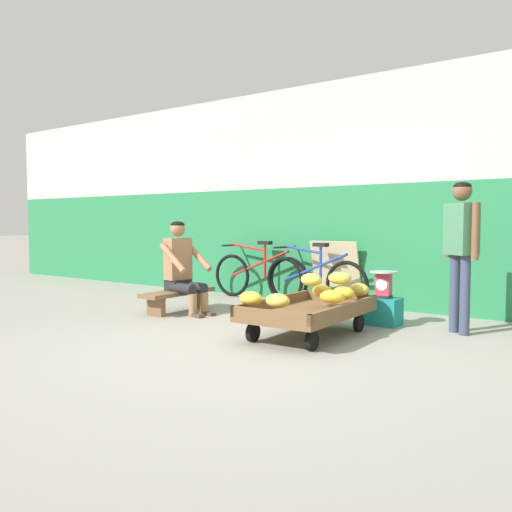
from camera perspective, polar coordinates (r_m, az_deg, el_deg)
ground_plane at (r=4.82m, az=-2.90°, el=-9.92°), size 80.00×80.00×0.00m
back_wall at (r=7.33m, az=12.38°, el=6.58°), size 16.00×0.30×3.04m
banana_cart at (r=5.33m, az=5.59°, el=-5.99°), size 0.88×1.46×0.36m
banana_pile at (r=5.29m, az=6.66°, el=-3.68°), size 0.83×1.44×0.26m
low_bench at (r=6.84m, az=-8.26°, el=-4.22°), size 0.32×1.10×0.27m
vendor_seated at (r=6.73m, az=-7.84°, el=-1.20°), size 0.71×0.54×1.14m
plastic_crate at (r=6.07m, az=13.36°, el=-5.75°), size 0.36×0.28×0.30m
weighing_scale at (r=6.03m, az=13.40°, el=-2.91°), size 0.30×0.30×0.29m
bicycle_near_left at (r=7.86m, az=0.33°, el=-2.05°), size 1.66×0.48×0.86m
bicycle_far_left at (r=7.22m, az=6.20°, el=-2.57°), size 1.66×0.48×0.86m
sign_board at (r=7.38m, az=8.53°, el=-1.81°), size 0.70×0.25×0.88m
customer_adult at (r=5.76m, az=20.97°, el=1.62°), size 0.41×0.35×1.53m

